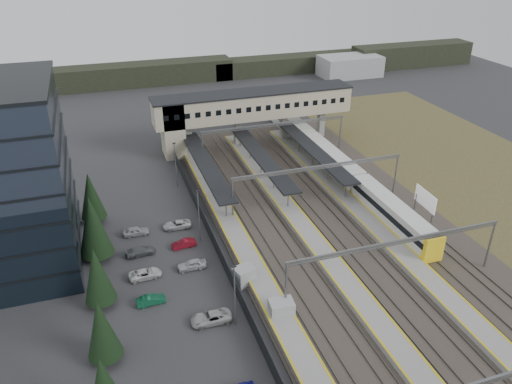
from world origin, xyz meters
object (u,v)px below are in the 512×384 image
object	(u,v)px
footbridge	(240,109)
billboard	(425,200)
relay_cabin_near	(281,310)
train	(332,161)
relay_cabin_far	(244,276)

from	to	relation	value
footbridge	billboard	size ratio (longest dim) A/B	7.52
relay_cabin_near	train	xyz separation A→B (m)	(22.71, 33.56, 0.94)
relay_cabin_near	relay_cabin_far	bearing A→B (deg)	106.12
relay_cabin_far	footbridge	bearing A→B (deg)	73.83
train	relay_cabin_near	bearing A→B (deg)	-124.09
relay_cabin_far	footbridge	world-z (taller)	footbridge
train	relay_cabin_far	bearing A→B (deg)	-133.43
relay_cabin_far	billboard	size ratio (longest dim) A/B	0.56
footbridge	train	xyz separation A→B (m)	(12.30, -16.99, -5.84)
train	billboard	size ratio (longest dim) A/B	11.34
train	footbridge	bearing A→B (deg)	125.89
billboard	train	bearing A→B (deg)	107.67
footbridge	train	distance (m)	21.77
relay_cabin_near	relay_cabin_far	size ratio (longest dim) A/B	0.97
relay_cabin_near	footbridge	world-z (taller)	footbridge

